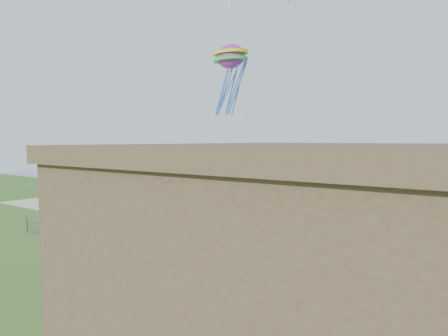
{
  "coord_description": "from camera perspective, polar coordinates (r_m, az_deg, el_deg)",
  "views": [
    {
      "loc": [
        13.87,
        -10.66,
        7.51
      ],
      "look_at": [
        0.44,
        8.0,
        5.9
      ],
      "focal_mm": 32.0,
      "sensor_mm": 36.0,
      "label": 1
    }
  ],
  "objects": [
    {
      "name": "sand_beach",
      "position": [
        36.27,
        12.58,
        -8.03
      ],
      "size": [
        72.0,
        20.0,
        0.02
      ],
      "primitive_type": "cube",
      "color": "tan",
      "rests_on": "ground"
    },
    {
      "name": "ground",
      "position": [
        19.04,
        -16.27,
        -19.39
      ],
      "size": [
        160.0,
        160.0,
        0.0
      ],
      "primitive_type": "plane",
      "color": "#2F6221",
      "rests_on": "ground"
    },
    {
      "name": "octopus_kite",
      "position": [
        31.54,
        0.93,
        12.9
      ],
      "size": [
        3.36,
        2.76,
        6.01
      ],
      "primitive_type": null,
      "rotation": [
        0.0,
        0.0,
        0.27
      ],
      "color": "#FF3028"
    },
    {
      "name": "picnic_table",
      "position": [
        17.81,
        11.8,
        -19.83
      ],
      "size": [
        1.93,
        1.71,
        0.67
      ],
      "primitive_type": null,
      "rotation": [
        0.0,
        0.0,
        0.38
      ],
      "color": "brown",
      "rests_on": "ground"
    },
    {
      "name": "ocean",
      "position": [
        78.26,
        25.38,
        -1.88
      ],
      "size": [
        160.0,
        68.0,
        0.02
      ],
      "primitive_type": "cube",
      "color": "slate",
      "rests_on": "ground"
    },
    {
      "name": "chainlink_fence",
      "position": [
        22.77,
        -3.96,
        -13.8
      ],
      "size": [
        36.2,
        0.2,
        1.25
      ],
      "primitive_type": null,
      "color": "brown",
      "rests_on": "ground"
    }
  ]
}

